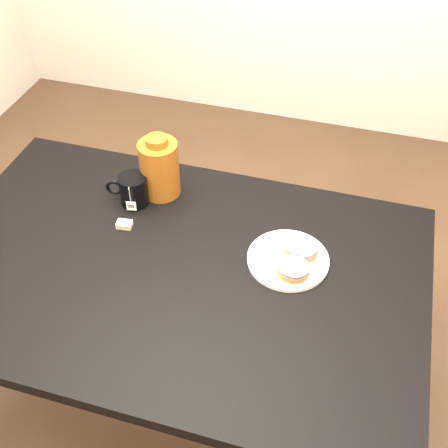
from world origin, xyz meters
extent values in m
plane|color=brown|center=(0.00, 0.00, 0.00)|extent=(4.00, 4.00, 0.00)
cube|color=black|center=(0.00, 0.00, 0.73)|extent=(1.40, 0.90, 0.04)
cylinder|color=black|center=(-0.64, 0.39, 0.35)|extent=(0.06, 0.06, 0.71)
cylinder|color=black|center=(0.64, 0.39, 0.35)|extent=(0.06, 0.06, 0.71)
cylinder|color=white|center=(0.30, 0.11, 0.76)|extent=(0.23, 0.23, 0.01)
torus|color=white|center=(0.30, 0.11, 0.76)|extent=(0.23, 0.23, 0.01)
cylinder|color=brown|center=(0.33, 0.14, 0.77)|extent=(0.09, 0.09, 0.02)
cylinder|color=gray|center=(0.33, 0.14, 0.79)|extent=(0.09, 0.09, 0.01)
cylinder|color=brown|center=(0.33, 0.06, 0.77)|extent=(0.12, 0.12, 0.02)
cylinder|color=gray|center=(0.33, 0.06, 0.79)|extent=(0.11, 0.11, 0.01)
cylinder|color=black|center=(-0.21, 0.22, 0.80)|extent=(0.11, 0.11, 0.10)
cylinder|color=black|center=(-0.21, 0.22, 0.84)|extent=(0.08, 0.08, 0.00)
torus|color=black|center=(-0.27, 0.21, 0.80)|extent=(0.06, 0.02, 0.05)
cylinder|color=beige|center=(-0.20, 0.17, 0.82)|extent=(0.00, 0.00, 0.05)
cube|color=white|center=(-0.20, 0.17, 0.78)|extent=(0.03, 0.01, 0.03)
cube|color=#C6B793|center=(-0.20, 0.11, 0.76)|extent=(0.05, 0.04, 0.02)
cylinder|color=#672F0D|center=(-0.15, 0.29, 0.84)|extent=(0.13, 0.13, 0.18)
cylinder|color=#672F0D|center=(-0.15, 0.29, 0.95)|extent=(0.07, 0.07, 0.02)
camera|label=1|loc=(0.43, -0.98, 1.92)|focal=45.00mm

